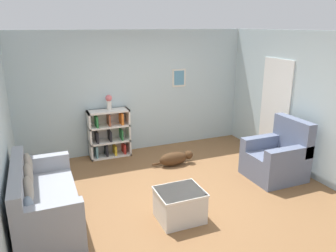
% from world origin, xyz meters
% --- Properties ---
extents(ground_plane, '(14.00, 14.00, 0.00)m').
position_xyz_m(ground_plane, '(0.00, 0.00, 0.00)').
color(ground_plane, brown).
extents(wall_back, '(5.60, 0.13, 2.60)m').
position_xyz_m(wall_back, '(0.00, 2.25, 1.30)').
color(wall_back, silver).
rests_on(wall_back, ground_plane).
extents(wall_right, '(0.16, 5.00, 2.60)m').
position_xyz_m(wall_right, '(2.55, 0.02, 1.29)').
color(wall_right, silver).
rests_on(wall_right, ground_plane).
extents(couch, '(0.81, 1.75, 0.91)m').
position_xyz_m(couch, '(-2.09, -0.12, 0.35)').
color(couch, '#9399A3').
rests_on(couch, ground_plane).
extents(bookshelf, '(0.85, 0.34, 1.01)m').
position_xyz_m(bookshelf, '(-0.67, 2.03, 0.49)').
color(bookshelf, silver).
rests_on(bookshelf, ground_plane).
extents(recliner_chair, '(0.92, 0.87, 1.08)m').
position_xyz_m(recliner_chair, '(1.93, -0.15, 0.38)').
color(recliner_chair, slate).
rests_on(recliner_chair, ground_plane).
extents(coffee_table, '(0.65, 0.56, 0.46)m').
position_xyz_m(coffee_table, '(-0.29, -0.73, 0.24)').
color(coffee_table, silver).
rests_on(coffee_table, ground_plane).
extents(dog, '(0.86, 0.25, 0.27)m').
position_xyz_m(dog, '(0.42, 1.04, 0.14)').
color(dog, '#472D19').
rests_on(dog, ground_plane).
extents(vase, '(0.13, 0.13, 0.32)m').
position_xyz_m(vase, '(-0.64, 2.01, 1.19)').
color(vase, silver).
rests_on(vase, bookshelf).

